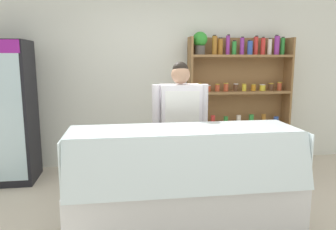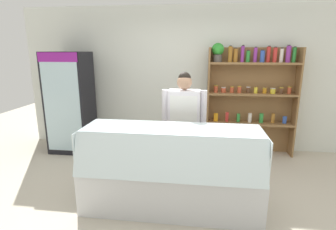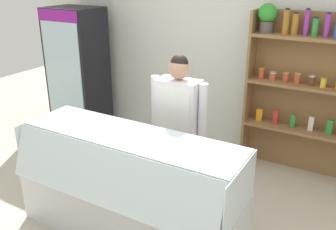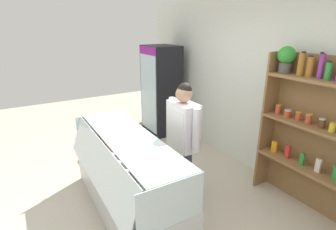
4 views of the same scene
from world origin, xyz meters
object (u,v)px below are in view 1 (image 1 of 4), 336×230
drinks_fridge (3,113)px  deli_display_case (184,202)px  shelving_unit (236,91)px  shop_clerk (180,120)px

drinks_fridge → deli_display_case: 2.75m
shelving_unit → shop_clerk: shelving_unit is taller
drinks_fridge → deli_display_case: drinks_fridge is taller
drinks_fridge → deli_display_case: (2.10, -1.66, -0.62)m
shelving_unit → deli_display_case: bearing=-121.1°
shop_clerk → shelving_unit: bearing=48.3°
deli_display_case → shop_clerk: size_ratio=1.32×
drinks_fridge → shelving_unit: (3.29, 0.32, 0.21)m
deli_display_case → shop_clerk: 0.99m
deli_display_case → shop_clerk: bearing=82.4°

